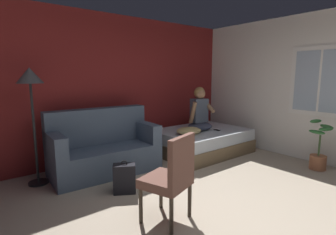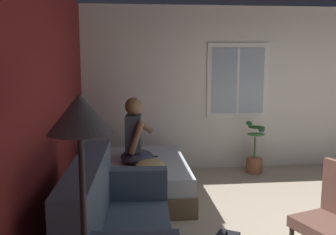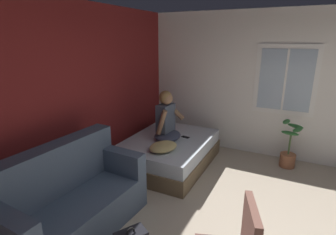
# 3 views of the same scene
# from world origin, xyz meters

# --- Properties ---
(ground_plane) EXTENTS (40.00, 40.00, 0.00)m
(ground_plane) POSITION_xyz_m (0.00, 0.00, 0.00)
(ground_plane) COLOR tan
(wall_back_accent) EXTENTS (10.60, 0.16, 2.70)m
(wall_back_accent) POSITION_xyz_m (0.00, 3.04, 1.35)
(wall_back_accent) COLOR maroon
(wall_back_accent) RESTS_ON ground
(bed) EXTENTS (1.84, 1.38, 0.48)m
(bed) POSITION_xyz_m (1.61, 2.13, 0.24)
(bed) COLOR brown
(bed) RESTS_ON ground
(couch) EXTENTS (1.74, 0.90, 1.04)m
(couch) POSITION_xyz_m (-0.45, 2.36, 0.39)
(couch) COLOR #47566B
(couch) RESTS_ON ground
(side_chair) EXTENTS (0.58, 0.58, 0.98)m
(side_chair) POSITION_xyz_m (-0.53, 0.49, 0.53)
(side_chair) COLOR #382D23
(side_chair) RESTS_ON ground
(person_seated) EXTENTS (0.56, 0.49, 0.88)m
(person_seated) POSITION_xyz_m (1.56, 2.14, 0.84)
(person_seated) COLOR #383D51
(person_seated) RESTS_ON bed
(backpack) EXTENTS (0.35, 0.34, 0.46)m
(backpack) POSITION_xyz_m (-0.57, 1.46, 0.19)
(backpack) COLOR black
(backpack) RESTS_ON ground
(throw_pillow) EXTENTS (0.58, 0.51, 0.14)m
(throw_pillow) POSITION_xyz_m (1.11, 1.97, 0.55)
(throw_pillow) COLOR tan
(throw_pillow) RESTS_ON bed
(cell_phone) EXTENTS (0.09, 0.15, 0.01)m
(cell_phone) POSITION_xyz_m (1.81, 1.89, 0.48)
(cell_phone) COLOR black
(cell_phone) RESTS_ON bed
(floor_lamp) EXTENTS (0.36, 0.36, 1.70)m
(floor_lamp) POSITION_xyz_m (-1.43, 2.51, 1.43)
(floor_lamp) COLOR black
(floor_lamp) RESTS_ON ground
(potted_plant) EXTENTS (0.39, 0.37, 0.85)m
(potted_plant) POSITION_xyz_m (2.45, 0.18, 0.30)
(potted_plant) COLOR #995B3D
(potted_plant) RESTS_ON ground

